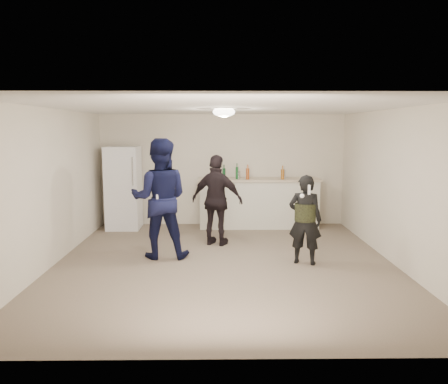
{
  "coord_description": "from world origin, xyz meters",
  "views": [
    {
      "loc": [
        -0.09,
        -6.88,
        2.17
      ],
      "look_at": [
        0.0,
        0.2,
        1.15
      ],
      "focal_mm": 35.0,
      "sensor_mm": 36.0,
      "label": 1
    }
  ],
  "objects_px": {
    "woman": "(305,220)",
    "man": "(160,199)",
    "spectator": "(217,200)",
    "counter": "(259,204)",
    "fridge": "(124,188)",
    "shaker": "(238,175)"
  },
  "relations": [
    {
      "from": "woman",
      "to": "man",
      "type": "bearing_deg",
      "value": 9.75
    },
    {
      "from": "spectator",
      "to": "woman",
      "type": "bearing_deg",
      "value": 161.57
    },
    {
      "from": "counter",
      "to": "spectator",
      "type": "height_order",
      "value": "spectator"
    },
    {
      "from": "fridge",
      "to": "woman",
      "type": "bearing_deg",
      "value": -36.94
    },
    {
      "from": "spectator",
      "to": "man",
      "type": "bearing_deg",
      "value": 60.39
    },
    {
      "from": "fridge",
      "to": "shaker",
      "type": "distance_m",
      "value": 2.53
    },
    {
      "from": "woman",
      "to": "fridge",
      "type": "bearing_deg",
      "value": -17.53
    },
    {
      "from": "counter",
      "to": "fridge",
      "type": "bearing_deg",
      "value": -178.65
    },
    {
      "from": "counter",
      "to": "fridge",
      "type": "distance_m",
      "value": 3.0
    },
    {
      "from": "counter",
      "to": "shaker",
      "type": "distance_m",
      "value": 0.79
    },
    {
      "from": "counter",
      "to": "shaker",
      "type": "relative_size",
      "value": 15.29
    },
    {
      "from": "shaker",
      "to": "spectator",
      "type": "distance_m",
      "value": 1.6
    },
    {
      "from": "man",
      "to": "spectator",
      "type": "relative_size",
      "value": 1.19
    },
    {
      "from": "man",
      "to": "spectator",
      "type": "height_order",
      "value": "man"
    },
    {
      "from": "shaker",
      "to": "man",
      "type": "relative_size",
      "value": 0.08
    },
    {
      "from": "shaker",
      "to": "man",
      "type": "xyz_separation_m",
      "value": [
        -1.43,
        -2.27,
        -0.16
      ]
    },
    {
      "from": "woman",
      "to": "spectator",
      "type": "xyz_separation_m",
      "value": [
        -1.42,
        1.18,
        0.12
      ]
    },
    {
      "from": "woman",
      "to": "spectator",
      "type": "height_order",
      "value": "spectator"
    },
    {
      "from": "counter",
      "to": "man",
      "type": "relative_size",
      "value": 1.28
    },
    {
      "from": "shaker",
      "to": "fridge",
      "type": "bearing_deg",
      "value": -178.47
    },
    {
      "from": "counter",
      "to": "shaker",
      "type": "height_order",
      "value": "shaker"
    },
    {
      "from": "shaker",
      "to": "man",
      "type": "height_order",
      "value": "man"
    }
  ]
}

